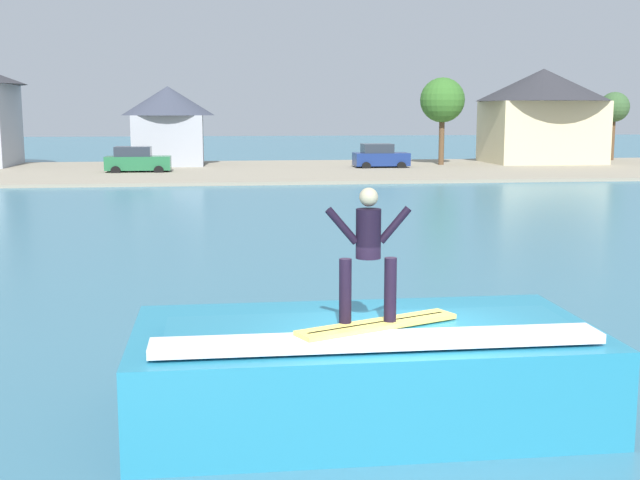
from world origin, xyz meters
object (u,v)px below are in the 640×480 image
at_px(car_far_shore, 380,157).
at_px(house_small_cottage, 168,122).
at_px(house_gabled_white, 542,110).
at_px(wave_crest, 364,370).
at_px(tree_tall_bare, 442,101).
at_px(tree_short_bushy, 614,108).
at_px(surfer, 368,248).
at_px(surfboard, 378,324).
at_px(car_near_shore, 137,160).

height_order(car_far_shore, house_small_cottage, house_small_cottage).
bearing_deg(house_gabled_white, house_small_cottage, 178.10).
relative_size(wave_crest, tree_tall_bare, 0.94).
xyz_separation_m(wave_crest, tree_tall_bare, (14.85, 49.59, 4.24)).
bearing_deg(tree_short_bushy, tree_tall_bare, -165.98).
bearing_deg(surfer, car_far_shore, 78.43).
xyz_separation_m(surfer, house_small_cottage, (-5.24, 52.56, 0.89)).
xyz_separation_m(surfboard, car_far_shore, (9.69, 48.00, -0.53)).
xyz_separation_m(car_far_shore, tree_tall_bare, (5.09, 2.18, 3.97)).
distance_m(car_near_shore, car_far_shore, 16.98).
bearing_deg(car_near_shore, tree_short_bushy, 12.60).
bearing_deg(car_near_shore, surfboard, -81.14).
relative_size(surfboard, tree_short_bushy, 0.40).
bearing_deg(tree_short_bushy, house_small_cottage, -177.69).
xyz_separation_m(surfer, car_far_shore, (9.82, 47.97, -1.53)).
bearing_deg(wave_crest, surfer, -96.64).
xyz_separation_m(car_far_shore, house_gabled_white, (13.43, 3.64, 3.32)).
relative_size(car_near_shore, house_small_cottage, 0.62).
height_order(car_near_shore, house_gabled_white, house_gabled_white).
distance_m(house_small_cottage, tree_short_bushy, 35.58).
xyz_separation_m(car_near_shore, tree_tall_bare, (21.90, 4.50, 3.97)).
bearing_deg(tree_short_bushy, surfboard, -119.18).
bearing_deg(surfboard, tree_tall_bare, 73.59).
distance_m(wave_crest, car_far_shore, 48.41).
xyz_separation_m(wave_crest, house_gabled_white, (23.19, 51.06, 3.59)).
height_order(surfer, tree_short_bushy, tree_short_bushy).
height_order(house_gabled_white, tree_short_bushy, house_gabled_white).
distance_m(surfboard, tree_tall_bare, 52.43).
relative_size(house_gabled_white, tree_short_bushy, 1.80).
bearing_deg(tree_tall_bare, surfboard, -106.41).
bearing_deg(house_small_cottage, car_near_shore, -104.24).
distance_m(surfboard, surfer, 1.01).
bearing_deg(house_gabled_white, car_far_shore, -164.82).
bearing_deg(car_near_shore, car_far_shore, 7.84).
relative_size(wave_crest, house_gabled_white, 0.61).
distance_m(wave_crest, tree_tall_bare, 51.94).
height_order(surfboard, house_small_cottage, house_small_cottage).
distance_m(surfer, tree_short_bushy, 61.95).
height_order(car_near_shore, car_far_shore, same).
distance_m(surfer, house_small_cottage, 52.83).
distance_m(wave_crest, tree_short_bushy, 61.51).
bearing_deg(house_gabled_white, tree_short_bushy, 18.68).
distance_m(wave_crest, surfer, 1.88).
bearing_deg(house_gabled_white, surfboard, -114.12).
bearing_deg(tree_tall_bare, car_near_shore, -168.40).
bearing_deg(house_small_cottage, surfboard, -84.17).
bearing_deg(wave_crest, surfboard, -83.65).
bearing_deg(wave_crest, house_small_cottage, 95.83).
bearing_deg(surfer, tree_tall_bare, 73.44).
bearing_deg(surfer, car_near_shore, 98.71).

